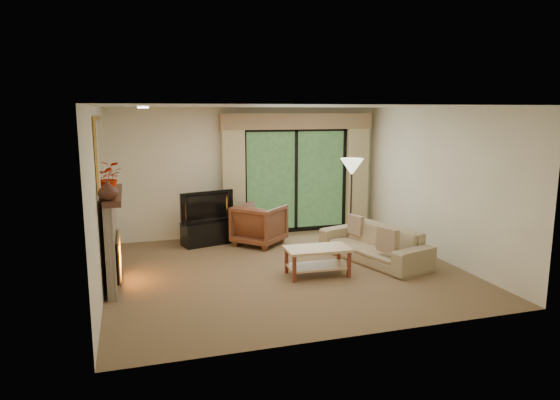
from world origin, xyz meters
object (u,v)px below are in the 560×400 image
object	(u,v)px
sofa	(374,244)
coffee_table	(317,261)
armchair	(259,225)
media_console	(206,233)

from	to	relation	value
sofa	coffee_table	size ratio (longest dim) A/B	2.04
armchair	coffee_table	distance (m)	2.08
media_console	armchair	bearing A→B (deg)	-31.43
media_console	coffee_table	size ratio (longest dim) A/B	0.89
armchair	sofa	distance (m)	2.26
media_console	sofa	bearing A→B (deg)	-50.75
armchair	coffee_table	size ratio (longest dim) A/B	0.86
media_console	coffee_table	distance (m)	2.71
armchair	coffee_table	bearing A→B (deg)	147.14
armchair	sofa	world-z (taller)	armchair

